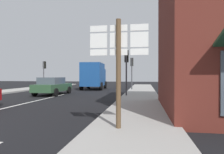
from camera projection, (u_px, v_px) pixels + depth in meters
name	position (u px, v px, depth m)	size (l,w,h in m)	color
ground_plane	(53.00, 97.00, 15.16)	(80.00, 80.00, 0.00)	black
sidewalk_right	(140.00, 101.00, 12.15)	(2.70, 44.00, 0.14)	#9E9B96
lane_centre_stripe	(21.00, 104.00, 11.21)	(0.16, 12.00, 0.01)	silver
sedan_far	(53.00, 86.00, 16.86)	(1.99, 4.21, 1.47)	#2D5133
delivery_truck	(94.00, 75.00, 23.53)	(2.71, 5.11, 3.05)	#19478C
route_sign_post	(119.00, 62.00, 5.64)	(1.66, 0.14, 3.20)	brown
traffic_light_far_right	(132.00, 66.00, 21.88)	(0.30, 0.49, 3.56)	#47474C
traffic_light_far_left	(44.00, 68.00, 24.94)	(0.30, 0.49, 3.40)	#47474C
traffic_light_near_right	(126.00, 62.00, 15.17)	(0.30, 0.49, 3.53)	#47474C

